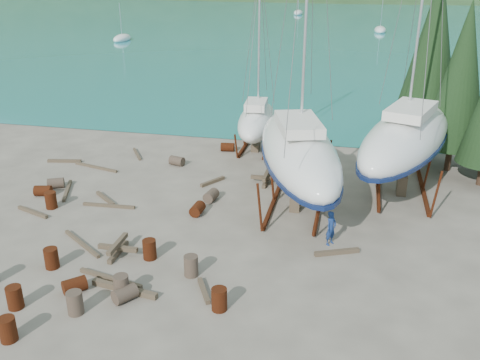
% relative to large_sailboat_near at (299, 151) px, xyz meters
% --- Properties ---
extents(ground, '(600.00, 600.00, 0.00)m').
position_rel_large_sailboat_near_xyz_m(ground, '(-4.15, -5.03, -2.98)').
color(ground, '#574F45').
rests_on(ground, ground).
extents(cypress_near_right, '(3.60, 3.60, 10.00)m').
position_rel_large_sailboat_near_xyz_m(cypress_near_right, '(8.35, 6.97, 2.81)').
color(cypress_near_right, black).
rests_on(cypress_near_right, ground).
extents(cypress_back_left, '(4.14, 4.14, 11.50)m').
position_rel_large_sailboat_near_xyz_m(cypress_back_left, '(6.85, 8.97, 3.68)').
color(cypress_back_left, black).
rests_on(cypress_back_left, ground).
extents(moored_boat_left, '(2.00, 5.00, 6.05)m').
position_rel_large_sailboat_near_xyz_m(moored_boat_left, '(-34.15, 54.97, -2.59)').
color(moored_boat_left, silver).
rests_on(moored_boat_left, ground).
extents(moored_boat_mid, '(2.00, 5.00, 6.05)m').
position_rel_large_sailboat_near_xyz_m(moored_boat_mid, '(5.85, 74.97, -2.59)').
color(moored_boat_mid, silver).
rests_on(moored_boat_mid, ground).
extents(moored_boat_far, '(2.00, 5.00, 6.05)m').
position_rel_large_sailboat_near_xyz_m(moored_boat_far, '(-12.15, 104.97, -2.59)').
color(moored_boat_far, silver).
rests_on(moored_boat_far, ground).
extents(large_sailboat_near, '(6.68, 12.23, 18.49)m').
position_rel_large_sailboat_near_xyz_m(large_sailboat_near, '(0.00, 0.00, 0.00)').
color(large_sailboat_near, silver).
rests_on(large_sailboat_near, ground).
extents(large_sailboat_far, '(7.21, 12.39, 18.84)m').
position_rel_large_sailboat_near_xyz_m(large_sailboat_far, '(5.41, 3.23, 0.10)').
color(large_sailboat_far, silver).
rests_on(large_sailboat_far, ground).
extents(small_sailboat_shore, '(2.89, 7.70, 12.08)m').
position_rel_large_sailboat_near_xyz_m(small_sailboat_shore, '(-3.70, 8.36, -0.99)').
color(small_sailboat_shore, silver).
rests_on(small_sailboat_shore, ground).
extents(worker, '(0.64, 0.70, 1.61)m').
position_rel_large_sailboat_near_xyz_m(worker, '(1.97, -3.80, -2.17)').
color(worker, navy).
rests_on(worker, ground).
extents(drum_1, '(0.98, 1.05, 0.58)m').
position_rel_large_sailboat_near_xyz_m(drum_1, '(-5.27, -9.81, -2.69)').
color(drum_1, '#2D2823').
rests_on(drum_1, ground).
extents(drum_2, '(0.99, 0.76, 0.58)m').
position_rel_large_sailboat_near_xyz_m(drum_2, '(-13.55, -1.75, -2.69)').
color(drum_2, '#52270E').
rests_on(drum_2, ground).
extents(drum_3, '(0.58, 0.58, 0.88)m').
position_rel_large_sailboat_near_xyz_m(drum_3, '(-8.16, -12.76, -2.54)').
color(drum_3, '#52270E').
rests_on(drum_3, ground).
extents(drum_4, '(0.93, 0.66, 0.58)m').
position_rel_large_sailboat_near_xyz_m(drum_4, '(-5.51, 7.48, -2.69)').
color(drum_4, '#52270E').
rests_on(drum_4, ground).
extents(drum_5, '(0.58, 0.58, 0.88)m').
position_rel_large_sailboat_near_xyz_m(drum_5, '(-5.51, -9.56, -2.54)').
color(drum_5, '#2D2823').
rests_on(drum_5, ground).
extents(drum_6, '(0.64, 0.92, 0.58)m').
position_rel_large_sailboat_near_xyz_m(drum_6, '(-4.73, -2.16, -2.69)').
color(drum_6, '#52270E').
rests_on(drum_6, ground).
extents(drum_7, '(0.58, 0.58, 0.88)m').
position_rel_large_sailboat_near_xyz_m(drum_7, '(-1.68, -9.59, -2.54)').
color(drum_7, '#52270E').
rests_on(drum_7, ground).
extents(drum_8, '(0.58, 0.58, 0.88)m').
position_rel_large_sailboat_near_xyz_m(drum_8, '(-12.29, -3.06, -2.54)').
color(drum_8, '#52270E').
rests_on(drum_8, ground).
extents(drum_9, '(0.99, 0.78, 0.58)m').
position_rel_large_sailboat_near_xyz_m(drum_9, '(-7.96, 4.23, -2.69)').
color(drum_9, '#2D2823').
rests_on(drum_9, ground).
extents(drum_10, '(0.58, 0.58, 0.88)m').
position_rel_large_sailboat_near_xyz_m(drum_10, '(-9.01, -11.08, -2.54)').
color(drum_10, '#52270E').
rests_on(drum_10, ground).
extents(drum_11, '(0.72, 0.96, 0.58)m').
position_rel_large_sailboat_near_xyz_m(drum_11, '(-4.49, -0.42, -2.69)').
color(drum_11, '#2D2823').
rests_on(drum_11, ground).
extents(drum_12, '(1.03, 1.03, 0.58)m').
position_rel_large_sailboat_near_xyz_m(drum_12, '(-7.39, -9.69, -2.69)').
color(drum_12, '#52270E').
rests_on(drum_12, ground).
extents(drum_13, '(0.58, 0.58, 0.88)m').
position_rel_large_sailboat_near_xyz_m(drum_13, '(-9.18, -8.28, -2.54)').
color(drum_13, '#52270E').
rests_on(drum_13, ground).
extents(drum_14, '(0.58, 0.58, 0.88)m').
position_rel_large_sailboat_near_xyz_m(drum_14, '(-5.49, -6.72, -2.54)').
color(drum_14, '#52270E').
rests_on(drum_14, ground).
extents(drum_15, '(1.04, 0.90, 0.58)m').
position_rel_large_sailboat_near_xyz_m(drum_15, '(-13.44, -0.64, -2.69)').
color(drum_15, '#2D2823').
rests_on(drum_15, ground).
extents(drum_16, '(0.58, 0.58, 0.88)m').
position_rel_large_sailboat_near_xyz_m(drum_16, '(-6.69, -10.92, -2.54)').
color(drum_16, '#2D2823').
rests_on(drum_16, ground).
extents(drum_17, '(0.58, 0.58, 0.88)m').
position_rel_large_sailboat_near_xyz_m(drum_17, '(-3.36, -7.61, -2.54)').
color(drum_17, '#2D2823').
rests_on(drum_17, ground).
extents(timber_0, '(1.32, 1.97, 0.14)m').
position_rel_large_sailboat_near_xyz_m(timber_0, '(-11.14, 5.48, -2.91)').
color(timber_0, brown).
rests_on(timber_0, ground).
extents(timber_1, '(1.93, 0.97, 0.19)m').
position_rel_large_sailboat_near_xyz_m(timber_1, '(2.32, -4.63, -2.88)').
color(timber_1, brown).
rests_on(timber_1, ground).
extents(timber_2, '(2.13, 0.58, 0.19)m').
position_rel_large_sailboat_near_xyz_m(timber_2, '(-15.10, 3.21, -2.88)').
color(timber_2, brown).
rests_on(timber_2, ground).
extents(timber_3, '(2.61, 1.95, 0.15)m').
position_rel_large_sailboat_near_xyz_m(timber_3, '(-8.91, -6.29, -2.90)').
color(timber_3, brown).
rests_on(timber_3, ground).
extents(timber_4, '(1.65, 1.42, 0.17)m').
position_rel_large_sailboat_near_xyz_m(timber_4, '(-10.03, -1.54, -2.89)').
color(timber_4, brown).
rests_on(timber_4, ground).
extents(timber_5, '(2.95, 0.83, 0.16)m').
position_rel_large_sailboat_near_xyz_m(timber_5, '(-6.42, -8.65, -2.90)').
color(timber_5, brown).
rests_on(timber_5, ground).
extents(timber_7, '(0.91, 1.53, 0.17)m').
position_rel_large_sailboat_near_xyz_m(timber_7, '(-2.53, -8.68, -2.89)').
color(timber_7, brown).
rests_on(timber_7, ground).
extents(timber_8, '(1.10, 1.57, 0.19)m').
position_rel_large_sailboat_near_xyz_m(timber_8, '(-5.05, 1.93, -2.88)').
color(timber_8, brown).
rests_on(timber_8, ground).
extents(timber_11, '(2.81, 0.28, 0.15)m').
position_rel_large_sailboat_near_xyz_m(timber_11, '(-9.46, -2.32, -2.90)').
color(timber_11, brown).
rests_on(timber_11, ground).
extents(timber_12, '(2.09, 0.92, 0.17)m').
position_rel_large_sailboat_near_xyz_m(timber_12, '(-12.88, -3.87, -2.89)').
color(timber_12, brown).
rests_on(timber_12, ground).
extents(timber_15, '(3.15, 0.99, 0.15)m').
position_rel_large_sailboat_near_xyz_m(timber_15, '(-12.66, 2.67, -2.90)').
color(timber_15, brown).
rests_on(timber_15, ground).
extents(timber_16, '(2.83, 0.68, 0.23)m').
position_rel_large_sailboat_near_xyz_m(timber_16, '(-5.54, -9.27, -2.86)').
color(timber_16, brown).
rests_on(timber_16, ground).
extents(timber_17, '(1.16, 2.64, 0.16)m').
position_rel_large_sailboat_near_xyz_m(timber_17, '(-12.56, -1.01, -2.90)').
color(timber_17, brown).
rests_on(timber_17, ground).
extents(timber_pile_fore, '(1.80, 1.80, 0.60)m').
position_rel_large_sailboat_near_xyz_m(timber_pile_fore, '(-6.97, -6.68, -2.68)').
color(timber_pile_fore, brown).
rests_on(timber_pile_fore, ground).
extents(timber_pile_aft, '(1.80, 1.80, 0.60)m').
position_rel_large_sailboat_near_xyz_m(timber_pile_aft, '(-2.05, 2.64, -2.68)').
color(timber_pile_aft, brown).
rests_on(timber_pile_aft, ground).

